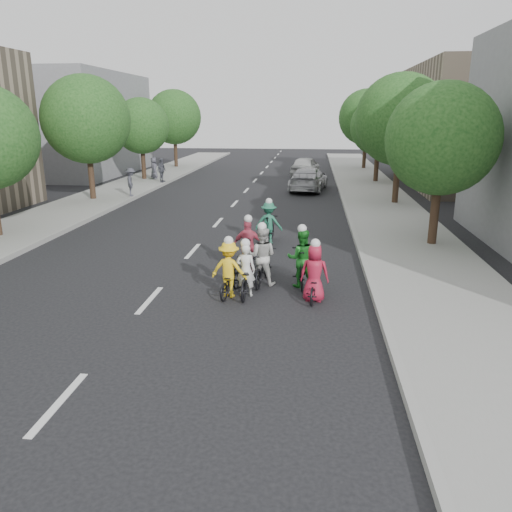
% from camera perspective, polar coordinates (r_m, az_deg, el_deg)
% --- Properties ---
extents(ground, '(120.00, 120.00, 0.00)m').
position_cam_1_polar(ground, '(13.79, -12.06, -4.95)').
color(ground, black).
rests_on(ground, ground).
extents(sidewalk_left, '(4.00, 80.00, 0.15)m').
position_cam_1_polar(sidewalk_left, '(25.80, -22.16, 4.15)').
color(sidewalk_left, gray).
rests_on(sidewalk_left, ground).
extents(curb_left, '(0.18, 80.00, 0.18)m').
position_cam_1_polar(curb_left, '(24.92, -18.20, 4.19)').
color(curb_left, '#999993').
rests_on(curb_left, ground).
extents(sidewalk_right, '(4.00, 80.00, 0.15)m').
position_cam_1_polar(sidewalk_right, '(23.00, 15.66, 3.42)').
color(sidewalk_right, gray).
rests_on(sidewalk_right, ground).
extents(curb_right, '(0.18, 80.00, 0.18)m').
position_cam_1_polar(curb_right, '(22.76, 10.80, 3.65)').
color(curb_right, '#999993').
rests_on(curb_right, ground).
extents(bldg_sw, '(10.00, 14.00, 8.00)m').
position_cam_1_polar(bldg_sw, '(45.01, -20.98, 13.90)').
color(bldg_sw, slate).
rests_on(bldg_sw, ground).
extents(bldg_se, '(10.00, 14.00, 8.00)m').
position_cam_1_polar(bldg_se, '(38.05, 25.10, 13.27)').
color(bldg_se, gray).
rests_on(bldg_se, ground).
extents(tree_l_3, '(4.80, 4.80, 6.93)m').
position_cam_1_polar(tree_l_3, '(29.91, -18.83, 14.55)').
color(tree_l_3, black).
rests_on(tree_l_3, ground).
extents(tree_l_4, '(4.00, 4.00, 5.97)m').
position_cam_1_polar(tree_l_4, '(38.28, -12.99, 14.28)').
color(tree_l_4, black).
rests_on(tree_l_4, ground).
extents(tree_l_5, '(4.80, 4.80, 6.93)m').
position_cam_1_polar(tree_l_5, '(46.88, -9.34, 15.39)').
color(tree_l_5, black).
rests_on(tree_l_5, ground).
extents(tree_r_0, '(4.00, 4.00, 5.97)m').
position_cam_1_polar(tree_r_0, '(19.35, 20.48, 12.41)').
color(tree_r_0, black).
rests_on(tree_r_0, ground).
extents(tree_r_1, '(4.80, 4.80, 6.93)m').
position_cam_1_polar(tree_r_1, '(28.16, 16.24, 14.72)').
color(tree_r_1, black).
rests_on(tree_r_1, ground).
extents(tree_r_2, '(4.00, 4.00, 5.97)m').
position_cam_1_polar(tree_r_2, '(37.08, 13.88, 14.19)').
color(tree_r_2, black).
rests_on(tree_r_2, ground).
extents(tree_r_3, '(4.80, 4.80, 6.93)m').
position_cam_1_polar(tree_r_3, '(46.01, 12.52, 15.22)').
color(tree_r_3, black).
rests_on(tree_r_3, ground).
extents(cyclist_0, '(0.81, 1.57, 1.71)m').
position_cam_1_polar(cyclist_0, '(13.40, 6.67, -2.61)').
color(cyclist_0, black).
rests_on(cyclist_0, ground).
extents(cyclist_1, '(1.09, 1.61, 1.70)m').
position_cam_1_polar(cyclist_1, '(13.62, -3.06, -2.07)').
color(cyclist_1, black).
rests_on(cyclist_1, ground).
extents(cyclist_2, '(0.86, 1.88, 1.85)m').
position_cam_1_polar(cyclist_2, '(14.43, 5.20, -0.78)').
color(cyclist_2, black).
rests_on(cyclist_2, ground).
extents(cyclist_3, '(0.90, 1.89, 1.86)m').
position_cam_1_polar(cyclist_3, '(14.58, 0.70, -0.70)').
color(cyclist_3, black).
rests_on(cyclist_3, ground).
extents(cyclist_4, '(1.03, 1.94, 1.84)m').
position_cam_1_polar(cyclist_4, '(15.72, -0.86, 0.63)').
color(cyclist_4, black).
rests_on(cyclist_4, ground).
extents(cyclist_5, '(0.66, 1.85, 1.62)m').
position_cam_1_polar(cyclist_5, '(13.73, -1.15, -2.28)').
color(cyclist_5, black).
rests_on(cyclist_5, ground).
extents(cyclist_6, '(1.11, 1.84, 1.77)m').
position_cam_1_polar(cyclist_6, '(19.19, 1.48, 3.46)').
color(cyclist_6, black).
rests_on(cyclist_6, ground).
extents(follow_car_lead, '(2.75, 5.34, 1.48)m').
position_cam_1_polar(follow_car_lead, '(32.88, 6.02, 8.73)').
color(follow_car_lead, '#ABABAF').
rests_on(follow_car_lead, ground).
extents(follow_car_trail, '(2.50, 4.79, 1.56)m').
position_cam_1_polar(follow_car_trail, '(40.58, 5.66, 10.16)').
color(follow_car_trail, silver).
rests_on(follow_car_trail, ground).
extents(spectator_0, '(0.92, 1.20, 1.64)m').
position_cam_1_polar(spectator_0, '(30.44, -14.09, 8.20)').
color(spectator_0, '#464651').
rests_on(spectator_0, sidewalk_left).
extents(spectator_1, '(0.62, 1.05, 1.67)m').
position_cam_1_polar(spectator_1, '(36.19, -10.74, 9.60)').
color(spectator_1, '#525460').
rests_on(spectator_1, sidewalk_left).
extents(spectator_2, '(0.71, 0.88, 1.57)m').
position_cam_1_polar(spectator_2, '(38.49, -11.59, 9.84)').
color(spectator_2, '#545361').
rests_on(spectator_2, sidewalk_left).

